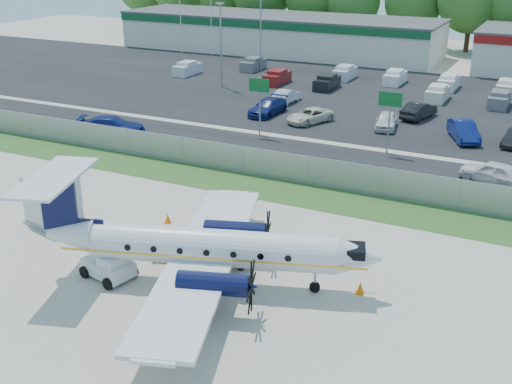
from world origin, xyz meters
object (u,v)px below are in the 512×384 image
at_px(baggage_cart_far, 172,250).
at_px(baggage_cart_near, 228,254).
at_px(pushback_tug, 110,266).
at_px(aircraft, 206,247).
at_px(service_container, 53,201).

bearing_deg(baggage_cart_far, baggage_cart_near, 15.79).
relative_size(pushback_tug, baggage_cart_near, 1.13).
xyz_separation_m(aircraft, pushback_tug, (-4.57, -1.57, -1.36)).
distance_m(aircraft, baggage_cart_near, 2.75).
height_order(pushback_tug, baggage_cart_far, pushback_tug).
xyz_separation_m(aircraft, baggage_cart_near, (-0.05, 2.32, -1.47)).
height_order(baggage_cart_far, service_container, service_container).
height_order(aircraft, baggage_cart_near, aircraft).
bearing_deg(service_container, baggage_cart_far, -5.47).
bearing_deg(baggage_cart_far, aircraft, -26.67).
height_order(baggage_cart_near, baggage_cart_far, baggage_cart_near).
height_order(aircraft, service_container, aircraft).
bearing_deg(service_container, pushback_tug, -28.63).
bearing_deg(pushback_tug, service_container, 151.37).
bearing_deg(aircraft, service_container, 168.75).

